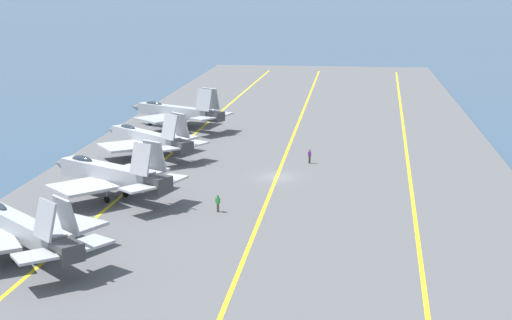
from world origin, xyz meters
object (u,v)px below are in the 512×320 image
Objects in this scene: parked_jet_fourth at (177,112)px; parked_jet_second at (109,174)px; crew_green_vest at (218,202)px; parked_jet_third at (148,138)px; crew_purple_vest at (310,155)px; parked_jet_nearest at (22,228)px.

parked_jet_second is at bearing -177.55° from parked_jet_fourth.
crew_green_vest is (-3.25, -11.36, -1.57)m from parked_jet_second.
parked_jet_second is 19.20m from parked_jet_third.
parked_jet_third is 25.71m from crew_green_vest.
parked_jet_fourth is at bearing 46.44° from crew_purple_vest.
parked_jet_fourth is 9.74× the size of crew_purple_vest.
parked_jet_nearest is 9.27× the size of crew_green_vest.
parked_jet_third reaches higher than crew_purple_vest.
parked_jet_third is (19.16, 1.19, -0.30)m from parked_jet_second.
parked_jet_second is 1.03× the size of parked_jet_third.
parked_jet_fourth is 42.19m from crew_green_vest.
parked_jet_third is at bearing 29.24° from crew_green_vest.
parked_jet_nearest is at bearing 174.53° from parked_jet_second.
parked_jet_nearest is 1.02× the size of parked_jet_third.
crew_purple_vest is (17.60, -18.70, -1.55)m from parked_jet_second.
parked_jet_second reaches higher than crew_purple_vest.
parked_jet_second reaches higher than crew_green_vest.
parked_jet_fourth is at bearing 1.25° from parked_jet_third.
parked_jet_third is 8.89× the size of crew_purple_vest.
crew_green_vest is 0.98× the size of crew_purple_vest.
parked_jet_second reaches higher than parked_jet_third.
parked_jet_fourth is (17.72, 0.39, 0.33)m from parked_jet_third.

